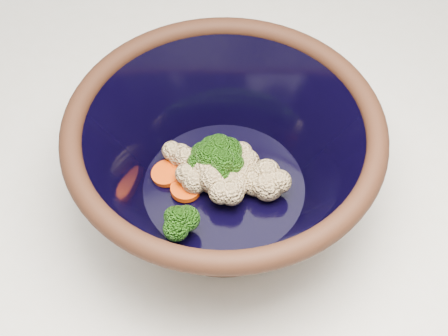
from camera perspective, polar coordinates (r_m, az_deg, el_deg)
counter at (r=1.10m, az=-1.87°, el=-13.82°), size 1.20×1.20×0.90m
mixing_bowl at (r=0.61m, az=0.00°, el=0.72°), size 0.36×0.36×0.13m
vegetable_pile at (r=0.63m, az=-0.53°, el=-0.45°), size 0.13×0.12×0.05m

